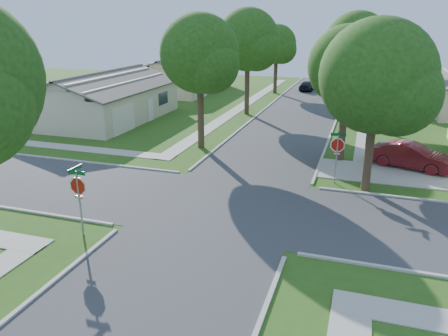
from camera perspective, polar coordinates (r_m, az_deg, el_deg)
ground at (r=21.01m, az=0.25°, el=-4.89°), size 100.00×100.00×0.00m
road_ns at (r=21.00m, az=0.25°, el=-4.88°), size 7.00×100.00×0.02m
sidewalk_ne at (r=45.11m, az=18.16°, el=7.11°), size 1.20×40.00×0.04m
sidewalk_nw at (r=46.67m, az=2.92°, el=8.39°), size 1.20×40.00×0.04m
driveway at (r=26.85m, az=21.42°, el=-0.81°), size 8.80×3.60×0.05m
stop_sign_sw at (r=18.39m, az=-18.51°, el=-2.62°), size 1.05×0.80×2.98m
stop_sign_ne at (r=23.92m, az=14.59°, el=2.64°), size 1.05×0.80×2.98m
tree_e_near at (r=27.49m, az=16.00°, el=12.26°), size 4.97×4.80×8.28m
tree_e_mid at (r=39.40m, az=16.99°, el=14.84°), size 5.59×5.40×9.21m
tree_e_far at (r=52.39m, az=17.45°, el=15.29°), size 5.17×5.00×8.72m
tree_w_near at (r=29.37m, az=-3.08°, el=14.24°), size 5.38×5.20×8.97m
tree_w_mid at (r=40.75m, az=3.21°, el=16.03°), size 5.80×5.60×9.56m
tree_w_far at (r=53.45m, az=6.93°, el=15.53°), size 4.76×4.60×8.04m
tree_ne_corner at (r=22.71m, az=19.48°, el=10.54°), size 5.80×5.60×8.66m
house_nw_near at (r=40.44m, az=-15.16°, el=8.30°), size 8.42×13.60×4.23m
house_nw_far at (r=55.29m, az=-5.50°, el=11.53°), size 8.42×13.60×4.23m
car_driveway at (r=28.24m, az=23.29°, el=1.45°), size 4.90×3.01×1.52m
car_curb_east at (r=50.36m, az=15.00°, el=9.31°), size 2.05×4.15×1.36m
car_curb_west at (r=56.69m, az=10.90°, el=10.50°), size 2.03×4.13×1.15m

